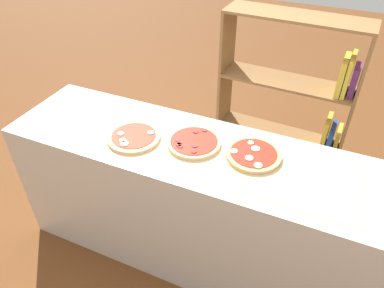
{
  "coord_description": "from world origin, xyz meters",
  "views": [
    {
      "loc": [
        0.63,
        -1.43,
        2.11
      ],
      "look_at": [
        0.0,
        0.0,
        0.91
      ],
      "focal_mm": 33.9,
      "sensor_mm": 36.0,
      "label": 1
    }
  ],
  "objects_px": {
    "pizza_pepperoni_1": "(194,142)",
    "pizza_mozzarella_2": "(253,154)",
    "pizza_mozzarella_0": "(134,137)",
    "bookshelf": "(296,116)"
  },
  "relations": [
    {
      "from": "pizza_pepperoni_1",
      "to": "pizza_mozzarella_2",
      "type": "relative_size",
      "value": 1.01
    },
    {
      "from": "pizza_mozzarella_0",
      "to": "pizza_mozzarella_2",
      "type": "bearing_deg",
      "value": 10.23
    },
    {
      "from": "pizza_mozzarella_0",
      "to": "pizza_mozzarella_2",
      "type": "distance_m",
      "value": 0.67
    },
    {
      "from": "pizza_mozzarella_0",
      "to": "bookshelf",
      "type": "bearing_deg",
      "value": 52.13
    },
    {
      "from": "pizza_pepperoni_1",
      "to": "bookshelf",
      "type": "bearing_deg",
      "value": 64.18
    },
    {
      "from": "pizza_mozzarella_0",
      "to": "pizza_pepperoni_1",
      "type": "height_order",
      "value": "same"
    },
    {
      "from": "pizza_mozzarella_0",
      "to": "pizza_pepperoni_1",
      "type": "relative_size",
      "value": 1.01
    },
    {
      "from": "pizza_pepperoni_1",
      "to": "bookshelf",
      "type": "relative_size",
      "value": 0.22
    },
    {
      "from": "pizza_mozzarella_0",
      "to": "pizza_pepperoni_1",
      "type": "bearing_deg",
      "value": 15.27
    },
    {
      "from": "pizza_mozzarella_2",
      "to": "bookshelf",
      "type": "bearing_deg",
      "value": 83.47
    }
  ]
}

